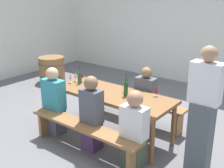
{
  "coord_description": "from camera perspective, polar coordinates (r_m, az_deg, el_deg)",
  "views": [
    {
      "loc": [
        2.59,
        -3.32,
        2.29
      ],
      "look_at": [
        0.0,
        0.0,
        0.9
      ],
      "focal_mm": 44.61,
      "sensor_mm": 36.0,
      "label": 1
    }
  ],
  "objects": [
    {
      "name": "wine_bottle_1",
      "position": [
        4.95,
        -6.66,
        1.31
      ],
      "size": [
        0.07,
        0.07,
        0.28
      ],
      "color": "#234C2D",
      "rests_on": "tasting_table"
    },
    {
      "name": "seated_guest_near_2",
      "position": [
        3.75,
        4.52,
        -9.66
      ],
      "size": [
        0.36,
        0.24,
        1.11
      ],
      "rotation": [
        0.0,
        0.0,
        1.57
      ],
      "color": "#424F3C",
      "rests_on": "ground"
    },
    {
      "name": "seated_guest_near_0",
      "position": [
        4.73,
        -11.77,
        -3.78
      ],
      "size": [
        0.39,
        0.24,
        1.15
      ],
      "rotation": [
        0.0,
        0.0,
        1.57
      ],
      "color": "#534F5E",
      "rests_on": "ground"
    },
    {
      "name": "tasting_table",
      "position": [
        4.51,
        0.0,
        -2.78
      ],
      "size": [
        2.06,
        0.77,
        0.75
      ],
      "color": "brown",
      "rests_on": "ground"
    },
    {
      "name": "seated_guest_far_0",
      "position": [
        4.81,
        6.83,
        -3.34
      ],
      "size": [
        0.34,
        0.24,
        1.12
      ],
      "rotation": [
        0.0,
        0.0,
        -1.57
      ],
      "color": "#533860",
      "rests_on": "ground"
    },
    {
      "name": "back_wall",
      "position": [
        7.39,
        17.69,
        12.06
      ],
      "size": [
        14.0,
        0.2,
        3.2
      ],
      "primitive_type": "cube",
      "color": "silver",
      "rests_on": "ground"
    },
    {
      "name": "wine_glass_1",
      "position": [
        5.07,
        -6.17,
        1.72
      ],
      "size": [
        0.08,
        0.08,
        0.15
      ],
      "color": "silver",
      "rests_on": "tasting_table"
    },
    {
      "name": "wine_bottle_2",
      "position": [
        4.32,
        2.84,
        -0.91
      ],
      "size": [
        0.07,
        0.07,
        0.33
      ],
      "color": "#194723",
      "rests_on": "tasting_table"
    },
    {
      "name": "wine_glass_0",
      "position": [
        5.0,
        -8.53,
        1.55
      ],
      "size": [
        0.06,
        0.06,
        0.18
      ],
      "color": "silver",
      "rests_on": "tasting_table"
    },
    {
      "name": "standing_host",
      "position": [
        3.69,
        18.05,
        -5.99
      ],
      "size": [
        0.38,
        0.24,
        1.71
      ],
      "rotation": [
        0.0,
        0.0,
        3.14
      ],
      "color": "#4C535A",
      "rests_on": "ground"
    },
    {
      "name": "ground_plane",
      "position": [
        4.79,
        0.0,
        -10.27
      ],
      "size": [
        24.0,
        24.0,
        0.0
      ],
      "primitive_type": "plane",
      "color": "slate"
    },
    {
      "name": "wine_glass_3",
      "position": [
        4.36,
        9.06,
        -1.28
      ],
      "size": [
        0.07,
        0.07,
        0.14
      ],
      "color": "silver",
      "rests_on": "tasting_table"
    },
    {
      "name": "seated_guest_near_1",
      "position": [
        4.16,
        -4.19,
        -6.29
      ],
      "size": [
        0.32,
        0.24,
        1.16
      ],
      "rotation": [
        0.0,
        0.0,
        1.57
      ],
      "color": "#4B2E56",
      "rests_on": "ground"
    },
    {
      "name": "wine_barrel",
      "position": [
        7.62,
        -12.21,
        2.96
      ],
      "size": [
        0.71,
        0.71,
        0.67
      ],
      "color": "olive",
      "rests_on": "ground"
    },
    {
      "name": "bench_far",
      "position": [
        5.15,
        4.71,
        -3.89
      ],
      "size": [
        1.96,
        0.3,
        0.45
      ],
      "color": "olive",
      "rests_on": "ground"
    },
    {
      "name": "wine_bottle_0",
      "position": [
        4.5,
        2.9,
        -0.11
      ],
      "size": [
        0.07,
        0.07,
        0.32
      ],
      "color": "#234C2D",
      "rests_on": "tasting_table"
    },
    {
      "name": "wine_glass_2",
      "position": [
        5.07,
        -7.47,
        1.81
      ],
      "size": [
        0.07,
        0.07,
        0.17
      ],
      "color": "silver",
      "rests_on": "tasting_table"
    },
    {
      "name": "bench_near",
      "position": [
        4.17,
        -5.87,
        -9.47
      ],
      "size": [
        1.96,
        0.3,
        0.45
      ],
      "color": "olive",
      "rests_on": "ground"
    }
  ]
}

